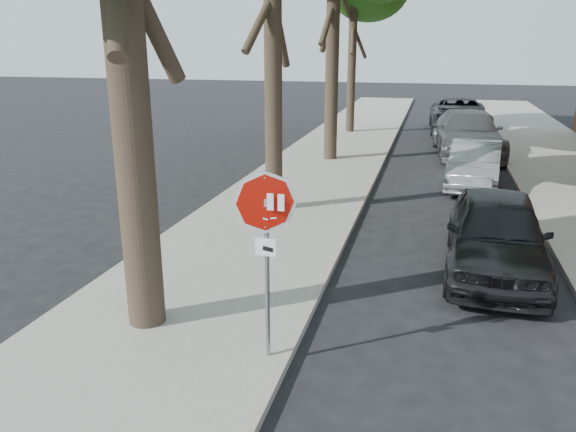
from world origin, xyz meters
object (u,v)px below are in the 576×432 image
object	(u,v)px
car_a	(496,234)
car_d	(459,115)
car_b	(475,165)
car_c	(467,134)
stop_sign	(266,230)

from	to	relation	value
car_a	car_d	bearing A→B (deg)	92.76
car_b	car_d	size ratio (longest dim) A/B	0.69
car_a	car_d	size ratio (longest dim) A/B	0.75
car_b	car_c	size ratio (longest dim) A/B	0.70
car_c	car_d	world-z (taller)	car_c
car_c	stop_sign	bearing A→B (deg)	-106.19
car_d	car_c	bearing A→B (deg)	-90.98
car_a	car_c	bearing A→B (deg)	92.47
car_b	car_c	distance (m)	5.33
car_c	car_b	bearing A→B (deg)	-94.96
car_a	car_d	distance (m)	18.61
stop_sign	car_d	distance (m)	23.13
stop_sign	car_a	distance (m)	5.52
car_b	car_c	xyz separation A→B (m)	(0.00, 5.33, 0.17)
stop_sign	car_b	bearing A→B (deg)	73.71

